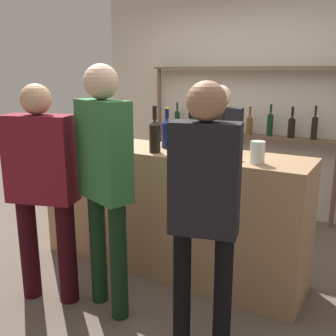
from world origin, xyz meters
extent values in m
plane|color=brown|center=(0.00, 0.00, 0.00)|extent=(16.00, 16.00, 0.00)
cube|color=#997551|center=(0.00, 0.00, 0.54)|extent=(2.34, 0.57, 1.07)
cube|color=beige|center=(0.00, 1.88, 1.40)|extent=(3.94, 0.12, 2.80)
cylinder|color=brown|center=(-1.12, 1.70, 0.87)|extent=(0.05, 0.05, 1.75)
cube|color=brown|center=(0.00, 1.70, 1.74)|extent=(2.29, 0.18, 0.02)
cube|color=brown|center=(0.00, 1.70, 0.96)|extent=(2.29, 0.18, 0.02)
cylinder|color=black|center=(-0.85, 1.70, 1.08)|extent=(0.07, 0.07, 0.21)
cone|color=black|center=(-0.85, 1.70, 1.20)|extent=(0.07, 0.07, 0.03)
cylinder|color=black|center=(-0.85, 1.70, 1.25)|extent=(0.03, 0.03, 0.08)
cylinder|color=black|center=(-0.85, 1.70, 1.30)|extent=(0.03, 0.03, 0.01)
cylinder|color=black|center=(-0.61, 1.70, 1.08)|extent=(0.08, 0.08, 0.21)
cone|color=black|center=(-0.61, 1.70, 1.20)|extent=(0.08, 0.08, 0.04)
cylinder|color=black|center=(-0.61, 1.70, 1.26)|extent=(0.03, 0.03, 0.09)
cylinder|color=maroon|center=(-0.61, 1.70, 1.31)|extent=(0.03, 0.03, 0.01)
cylinder|color=#0F1956|center=(-0.37, 1.70, 1.09)|extent=(0.08, 0.08, 0.23)
cone|color=#0F1956|center=(-0.37, 1.70, 1.22)|extent=(0.08, 0.08, 0.04)
cylinder|color=#0F1956|center=(-0.37, 1.70, 1.28)|extent=(0.03, 0.03, 0.08)
cylinder|color=black|center=(-0.37, 1.70, 1.32)|extent=(0.03, 0.03, 0.01)
cylinder|color=silver|center=(-0.12, 1.70, 1.07)|extent=(0.07, 0.07, 0.20)
cone|color=silver|center=(-0.12, 1.70, 1.19)|extent=(0.07, 0.07, 0.03)
cylinder|color=silver|center=(-0.12, 1.70, 1.25)|extent=(0.03, 0.03, 0.08)
cylinder|color=gold|center=(-0.12, 1.70, 1.29)|extent=(0.03, 0.03, 0.01)
cylinder|color=brown|center=(0.12, 1.70, 1.07)|extent=(0.07, 0.07, 0.19)
cone|color=brown|center=(0.12, 1.70, 1.18)|extent=(0.07, 0.07, 0.03)
cylinder|color=brown|center=(0.12, 1.70, 1.24)|extent=(0.03, 0.03, 0.09)
cylinder|color=#232328|center=(0.12, 1.70, 1.29)|extent=(0.03, 0.03, 0.01)
cylinder|color=black|center=(0.37, 1.70, 1.09)|extent=(0.07, 0.07, 0.24)
cone|color=black|center=(0.37, 1.70, 1.22)|extent=(0.07, 0.07, 0.03)
cylinder|color=black|center=(0.37, 1.70, 1.28)|extent=(0.03, 0.03, 0.08)
cylinder|color=black|center=(0.37, 1.70, 1.33)|extent=(0.03, 0.03, 0.01)
cylinder|color=black|center=(0.61, 1.70, 1.07)|extent=(0.08, 0.08, 0.20)
cone|color=black|center=(0.61, 1.70, 1.19)|extent=(0.08, 0.08, 0.04)
cylinder|color=black|center=(0.61, 1.70, 1.26)|extent=(0.03, 0.03, 0.10)
cylinder|color=#232328|center=(0.61, 1.70, 1.31)|extent=(0.03, 0.03, 0.01)
cylinder|color=black|center=(0.85, 1.70, 1.09)|extent=(0.06, 0.06, 0.23)
cone|color=black|center=(0.85, 1.70, 1.22)|extent=(0.06, 0.06, 0.03)
cylinder|color=black|center=(0.85, 1.70, 1.28)|extent=(0.02, 0.02, 0.10)
cylinder|color=#232328|center=(0.85, 1.70, 1.34)|extent=(0.03, 0.03, 0.01)
cylinder|color=black|center=(0.46, 0.07, 1.19)|extent=(0.07, 0.07, 0.24)
cone|color=black|center=(0.46, 0.07, 1.33)|extent=(0.07, 0.07, 0.03)
cylinder|color=black|center=(0.46, 0.07, 1.38)|extent=(0.03, 0.03, 0.08)
cylinder|color=#232328|center=(0.46, 0.07, 1.43)|extent=(0.03, 0.03, 0.01)
cylinder|color=black|center=(-0.02, -0.17, 1.18)|extent=(0.09, 0.09, 0.22)
cone|color=black|center=(-0.02, -0.17, 1.31)|extent=(0.09, 0.09, 0.04)
cylinder|color=black|center=(-0.02, -0.17, 1.38)|extent=(0.03, 0.03, 0.10)
cylinder|color=black|center=(-0.02, -0.17, 1.43)|extent=(0.04, 0.04, 0.01)
cylinder|color=black|center=(0.44, -0.08, 1.19)|extent=(0.08, 0.08, 0.23)
cone|color=black|center=(0.44, -0.08, 1.32)|extent=(0.08, 0.08, 0.04)
cylinder|color=black|center=(0.44, -0.08, 1.38)|extent=(0.03, 0.03, 0.08)
cylinder|color=black|center=(0.44, -0.08, 1.43)|extent=(0.03, 0.03, 0.01)
cylinder|color=black|center=(0.22, -0.04, 1.19)|extent=(0.08, 0.08, 0.24)
cone|color=black|center=(0.22, -0.04, 1.33)|extent=(0.08, 0.08, 0.04)
cylinder|color=black|center=(0.22, -0.04, 1.38)|extent=(0.03, 0.03, 0.07)
cylinder|color=maroon|center=(0.22, -0.04, 1.42)|extent=(0.03, 0.03, 0.01)
cylinder|color=#0F1956|center=(-0.04, 0.05, 1.17)|extent=(0.09, 0.09, 0.21)
cone|color=#0F1956|center=(-0.04, 0.05, 1.30)|extent=(0.09, 0.09, 0.04)
cylinder|color=#0F1956|center=(-0.04, 0.05, 1.36)|extent=(0.03, 0.03, 0.08)
cylinder|color=gold|center=(-0.04, 0.05, 1.40)|extent=(0.04, 0.04, 0.01)
cylinder|color=#0F1956|center=(0.34, 0.12, 1.16)|extent=(0.08, 0.08, 0.18)
cone|color=#0F1956|center=(0.34, 0.12, 1.27)|extent=(0.08, 0.08, 0.03)
cylinder|color=#0F1956|center=(0.34, 0.12, 1.33)|extent=(0.03, 0.03, 0.08)
cylinder|color=maroon|center=(0.34, 0.12, 1.38)|extent=(0.03, 0.03, 0.01)
cylinder|color=silver|center=(0.12, 0.10, 1.07)|extent=(0.06, 0.06, 0.00)
cylinder|color=silver|center=(0.12, 0.10, 1.11)|extent=(0.01, 0.01, 0.07)
cone|color=silver|center=(0.12, 0.10, 1.18)|extent=(0.08, 0.08, 0.06)
cylinder|color=silver|center=(0.80, -0.13, 1.15)|extent=(0.10, 0.10, 0.16)
sphere|color=tan|center=(0.78, -0.10, 1.11)|extent=(0.02, 0.02, 0.02)
sphere|color=tan|center=(0.78, -0.11, 1.15)|extent=(0.02, 0.02, 0.02)
sphere|color=tan|center=(0.83, -0.13, 1.15)|extent=(0.02, 0.02, 0.02)
sphere|color=tan|center=(0.82, -0.13, 1.11)|extent=(0.02, 0.02, 0.02)
sphere|color=tan|center=(0.81, -0.12, 1.15)|extent=(0.02, 0.02, 0.02)
sphere|color=tan|center=(0.77, -0.13, 1.12)|extent=(0.02, 0.02, 0.02)
sphere|color=tan|center=(0.79, -0.15, 1.12)|extent=(0.02, 0.02, 0.02)
sphere|color=tan|center=(0.81, -0.13, 1.11)|extent=(0.02, 0.02, 0.02)
cylinder|color=black|center=(0.03, 0.64, 0.38)|extent=(0.12, 0.12, 0.76)
cylinder|color=black|center=(0.30, 0.70, 0.38)|extent=(0.12, 0.12, 0.76)
cube|color=black|center=(0.17, 0.67, 1.07)|extent=(0.46, 0.27, 0.61)
sphere|color=beige|center=(0.17, 0.67, 1.47)|extent=(0.21, 0.21, 0.21)
cylinder|color=black|center=(0.07, -0.80, 0.42)|extent=(0.12, 0.12, 0.85)
cylinder|color=black|center=(-0.19, -0.71, 0.42)|extent=(0.12, 0.12, 0.85)
cube|color=#2D6B38|center=(-0.06, -0.76, 1.18)|extent=(0.47, 0.32, 0.67)
sphere|color=#DBB293|center=(-0.06, -0.76, 1.64)|extent=(0.23, 0.23, 0.23)
cylinder|color=black|center=(0.85, -0.83, 0.40)|extent=(0.11, 0.11, 0.80)
cylinder|color=black|center=(0.61, -0.89, 0.40)|extent=(0.11, 0.11, 0.80)
cube|color=black|center=(0.73, -0.86, 1.12)|extent=(0.41, 0.26, 0.64)
sphere|color=#936B4C|center=(0.73, -0.86, 1.55)|extent=(0.22, 0.22, 0.22)
cylinder|color=black|center=(-0.39, -0.83, 0.39)|extent=(0.14, 0.14, 0.79)
cylinder|color=black|center=(-0.68, -0.92, 0.39)|extent=(0.14, 0.14, 0.79)
cube|color=maroon|center=(-0.53, -0.88, 1.10)|extent=(0.53, 0.35, 0.62)
sphere|color=tan|center=(-0.53, -0.88, 1.52)|extent=(0.21, 0.21, 0.21)
camera|label=1|loc=(1.61, -2.77, 1.71)|focal=42.00mm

